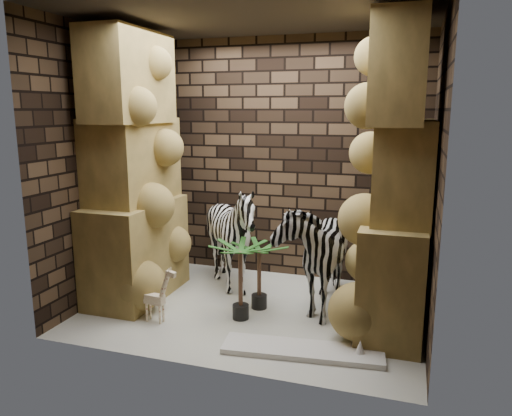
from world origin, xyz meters
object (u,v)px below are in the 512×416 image
(palm_back, at_px, (240,281))
(giraffe_toy, at_px, (154,293))
(surfboard, at_px, (302,350))
(zebra_left, at_px, (232,242))
(palm_front, at_px, (259,275))
(zebra_right, at_px, (315,242))

(palm_back, bearing_deg, giraffe_toy, -157.50)
(palm_back, xyz_separation_m, surfboard, (0.76, -0.51, -0.38))
(zebra_left, distance_m, palm_front, 0.67)
(zebra_left, relative_size, surfboard, 0.91)
(palm_front, height_order, palm_back, palm_back)
(zebra_right, relative_size, palm_front, 1.94)
(zebra_right, distance_m, surfboard, 1.29)
(zebra_right, bearing_deg, surfboard, -85.39)
(giraffe_toy, bearing_deg, zebra_left, 74.17)
(zebra_right, xyz_separation_m, palm_back, (-0.65, -0.57, -0.31))
(zebra_right, xyz_separation_m, palm_front, (-0.55, -0.25, -0.35))
(giraffe_toy, distance_m, palm_front, 1.12)
(zebra_left, bearing_deg, palm_back, -58.93)
(palm_front, xyz_separation_m, surfboard, (0.66, -0.83, -0.35))
(giraffe_toy, relative_size, palm_front, 0.83)
(zebra_left, xyz_separation_m, palm_back, (0.37, -0.74, -0.18))
(zebra_right, relative_size, giraffe_toy, 2.33)
(zebra_left, relative_size, giraffe_toy, 2.10)
(giraffe_toy, bearing_deg, palm_front, 42.13)
(zebra_right, xyz_separation_m, zebra_left, (-1.01, 0.18, -0.13))
(palm_front, relative_size, palm_back, 0.91)
(surfboard, bearing_deg, zebra_right, 89.85)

